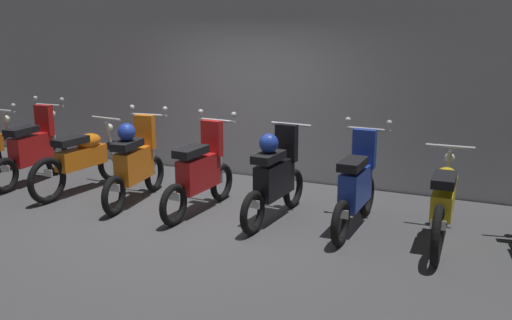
# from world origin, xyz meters

# --- Properties ---
(ground_plane) EXTENTS (80.00, 80.00, 0.00)m
(ground_plane) POSITION_xyz_m (0.00, 0.00, 0.00)
(ground_plane) COLOR #424244
(back_wall) EXTENTS (16.13, 0.30, 2.96)m
(back_wall) POSITION_xyz_m (0.00, 2.30, 1.48)
(back_wall) COLOR #ADADB2
(back_wall) RESTS_ON ground
(motorbike_slot_1) EXTENTS (0.59, 1.68, 1.29)m
(motorbike_slot_1) POSITION_xyz_m (-3.05, 0.42, 0.53)
(motorbike_slot_1) COLOR black
(motorbike_slot_1) RESTS_ON ground
(motorbike_slot_2) EXTENTS (0.56, 1.95, 1.03)m
(motorbike_slot_2) POSITION_xyz_m (-2.03, 0.36, 0.49)
(motorbike_slot_2) COLOR black
(motorbike_slot_2) RESTS_ON ground
(motorbike_slot_3) EXTENTS (0.59, 1.68, 1.29)m
(motorbike_slot_3) POSITION_xyz_m (-1.02, 0.23, 0.57)
(motorbike_slot_3) COLOR black
(motorbike_slot_3) RESTS_ON ground
(motorbike_slot_4) EXTENTS (0.59, 1.68, 1.29)m
(motorbike_slot_4) POSITION_xyz_m (0.00, 0.24, 0.53)
(motorbike_slot_4) COLOR black
(motorbike_slot_4) RESTS_ON ground
(motorbike_slot_5) EXTENTS (0.56, 1.68, 1.18)m
(motorbike_slot_5) POSITION_xyz_m (1.02, 0.34, 0.57)
(motorbike_slot_5) COLOR black
(motorbike_slot_5) RESTS_ON ground
(motorbike_slot_6) EXTENTS (0.59, 1.68, 1.29)m
(motorbike_slot_6) POSITION_xyz_m (2.03, 0.43, 0.53)
(motorbike_slot_6) COLOR black
(motorbike_slot_6) RESTS_ON ground
(motorbike_slot_7) EXTENTS (0.56, 1.95, 1.03)m
(motorbike_slot_7) POSITION_xyz_m (3.05, 0.38, 0.49)
(motorbike_slot_7) COLOR black
(motorbike_slot_7) RESTS_ON ground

